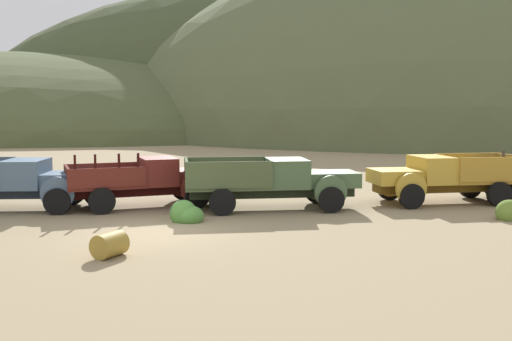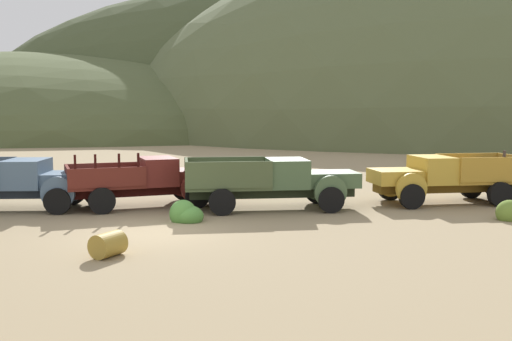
{
  "view_description": "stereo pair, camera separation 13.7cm",
  "coord_description": "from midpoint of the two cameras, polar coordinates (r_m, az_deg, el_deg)",
  "views": [
    {
      "loc": [
        2.72,
        -17.7,
        3.82
      ],
      "look_at": [
        3.21,
        4.12,
        1.47
      ],
      "focal_mm": 41.34,
      "sensor_mm": 36.0,
      "label": 1
    },
    {
      "loc": [
        2.85,
        -17.71,
        3.82
      ],
      "look_at": [
        3.21,
        4.12,
        1.47
      ],
      "focal_mm": 41.34,
      "sensor_mm": 36.0,
      "label": 2
    }
  ],
  "objects": [
    {
      "name": "oil_drum_spare",
      "position": [
        15.64,
        -13.88,
        -6.97
      ],
      "size": [
        0.96,
        1.03,
        0.64
      ],
      "color": "olive",
      "rests_on": "ground"
    },
    {
      "name": "bush_front_right",
      "position": [
        21.87,
        23.6,
        -3.85
      ],
      "size": [
        0.93,
        0.82,
        0.89
      ],
      "color": "olive",
      "rests_on": "ground"
    },
    {
      "name": "hill_far_left",
      "position": [
        102.05,
        -18.82,
        3.67
      ],
      "size": [
        111.73,
        84.99,
        24.35
      ],
      "primitive_type": "ellipsoid",
      "color": "#4C5633",
      "rests_on": "ground"
    },
    {
      "name": "hill_center",
      "position": [
        96.63,
        4.18,
        3.86
      ],
      "size": [
        106.11,
        56.0,
        46.8
      ],
      "primitive_type": "ellipsoid",
      "color": "#424C2D",
      "rests_on": "ground"
    },
    {
      "name": "bush_near_barrel",
      "position": [
        19.93,
        -6.61,
        -4.28
      ],
      "size": [
        1.16,
        0.91,
        0.95
      ],
      "color": "#4C8438",
      "rests_on": "ground"
    },
    {
      "name": "truck_chalk_blue",
      "position": [
        23.6,
        -21.5,
        -1.11
      ],
      "size": [
        6.44,
        2.63,
        1.91
      ],
      "rotation": [
        0.0,
        0.0,
        0.04
      ],
      "color": "#262D39",
      "rests_on": "ground"
    },
    {
      "name": "truck_oxblood",
      "position": [
        23.09,
        -9.54,
        -0.97
      ],
      "size": [
        6.06,
        3.84,
        2.16
      ],
      "rotation": [
        0.0,
        0.0,
        0.35
      ],
      "color": "black",
      "rests_on": "ground"
    },
    {
      "name": "truck_weathered_green",
      "position": [
        22.16,
        2.78,
        -1.13
      ],
      "size": [
        6.65,
        2.94,
        1.91
      ],
      "rotation": [
        0.0,
        0.0,
        0.11
      ],
      "color": "#232B1B",
      "rests_on": "ground"
    },
    {
      "name": "bush_between_trucks",
      "position": [
        28.69,
        -18.39,
        -1.37
      ],
      "size": [
        1.11,
        0.98,
        0.9
      ],
      "color": "#3D702D",
      "rests_on": "ground"
    },
    {
      "name": "ground_plane",
      "position": [
        18.32,
        -9.71,
        -5.98
      ],
      "size": [
        300.0,
        300.0,
        0.0
      ],
      "primitive_type": "plane",
      "color": "#998460"
    },
    {
      "name": "truck_faded_yellow",
      "position": [
        24.46,
        17.11,
        -0.72
      ],
      "size": [
        6.13,
        3.07,
        1.91
      ],
      "rotation": [
        0.0,
        0.0,
        3.28
      ],
      "color": "brown",
      "rests_on": "ground"
    }
  ]
}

